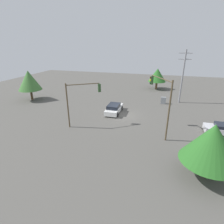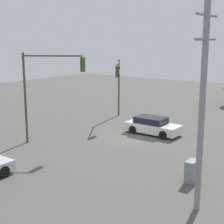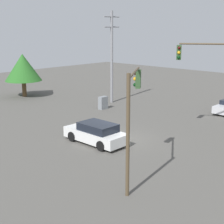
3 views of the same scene
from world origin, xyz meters
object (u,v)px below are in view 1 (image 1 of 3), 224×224
(traffic_signal_main, at_px, (162,96))
(electrical_cabinet, at_px, (163,100))
(sedan_white, at_px, (114,109))
(sedan_silver, at_px, (224,129))
(traffic_signal_cross, at_px, (81,96))

(traffic_signal_main, relative_size, electrical_cabinet, 5.57)
(electrical_cabinet, bearing_deg, sedan_white, 42.09)
(sedan_silver, height_order, traffic_signal_main, traffic_signal_main)
(sedan_silver, height_order, sedan_white, sedan_white)
(traffic_signal_main, xyz_separation_m, electrical_cabinet, (-0.50, -11.97, -4.16))
(traffic_signal_cross, relative_size, electrical_cabinet, 4.72)
(traffic_signal_main, xyz_separation_m, traffic_signal_cross, (9.91, 0.47, -0.70))
(traffic_signal_cross, bearing_deg, sedan_silver, -24.95)
(sedan_silver, distance_m, electrical_cabinet, 12.30)
(sedan_silver, xyz_separation_m, traffic_signal_cross, (17.66, 2.51, 3.46))
(sedan_silver, relative_size, traffic_signal_main, 0.62)
(sedan_white, bearing_deg, sedan_silver, -11.81)
(traffic_signal_main, bearing_deg, sedan_silver, -105.90)
(electrical_cabinet, bearing_deg, traffic_signal_cross, 50.10)
(sedan_silver, bearing_deg, traffic_signal_main, 104.77)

